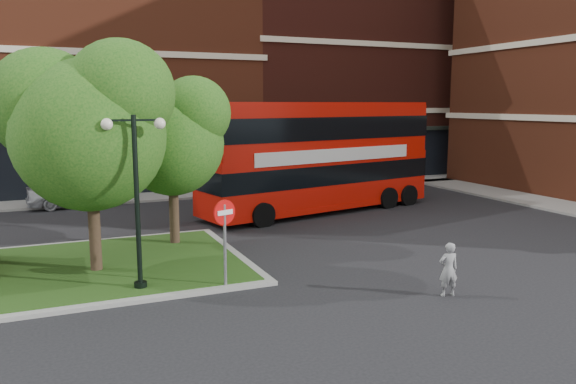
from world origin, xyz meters
name	(u,v)px	position (x,y,z in m)	size (l,w,h in m)	color
ground	(318,271)	(0.00, 0.00, 0.00)	(120.00, 120.00, 0.00)	black
pavement_far	(193,194)	(0.00, 16.50, 0.06)	(44.00, 3.00, 0.12)	slate
terrace_far_left	(37,76)	(-8.00, 24.00, 7.00)	(26.00, 12.00, 14.00)	maroon
terrace_far_right	(343,69)	(14.00, 24.00, 8.00)	(18.00, 12.00, 16.00)	#471911
traffic_island	(45,273)	(-8.00, 3.00, 0.07)	(12.60, 7.60, 0.15)	gray
tree_island_west	(85,120)	(-6.60, 2.58, 4.79)	(5.40, 4.71, 7.21)	#2D2116
tree_island_east	(169,133)	(-3.58, 5.06, 4.24)	(4.46, 3.90, 6.29)	#2D2116
lamp_island	(137,194)	(-5.50, 0.20, 2.83)	(1.72, 0.36, 5.00)	black
lamp_far_left	(236,148)	(2.00, 14.50, 2.83)	(1.72, 0.36, 5.00)	black
lamp_far_right	(360,144)	(10.00, 14.50, 2.83)	(1.72, 0.36, 5.00)	black
bus	(319,149)	(4.53, 9.09, 3.08)	(12.62, 5.32, 4.70)	red
woman	(448,269)	(2.30, -3.50, 0.76)	(0.56, 0.36, 1.52)	gray
car_silver	(74,192)	(-6.54, 15.19, 0.79)	(1.86, 4.62, 1.57)	#B1B3B9
car_white	(244,183)	(3.00, 16.00, 0.62)	(1.32, 3.79, 1.25)	silver
no_entry_sign	(225,226)	(-3.21, -0.50, 1.87)	(0.70, 0.29, 2.62)	slate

